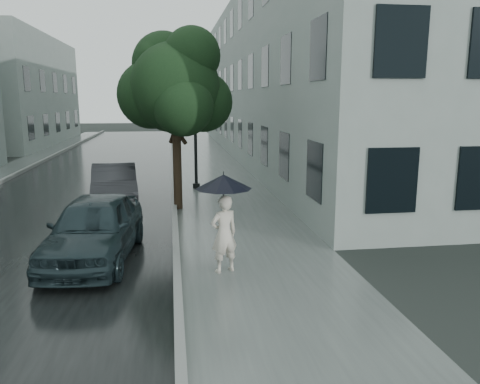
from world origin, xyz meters
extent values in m
plane|color=black|center=(0.00, 0.00, 0.00)|extent=(120.00, 120.00, 0.00)
cube|color=slate|center=(0.25, 12.00, 0.00)|extent=(3.50, 60.00, 0.01)
cube|color=slate|center=(-1.57, 12.00, 0.07)|extent=(0.15, 60.00, 0.15)
cube|color=black|center=(-5.08, 12.00, 0.00)|extent=(6.85, 60.00, 0.00)
cube|color=slate|center=(-8.57, 12.00, 0.07)|extent=(0.15, 60.00, 0.15)
cube|color=gray|center=(5.50, 19.50, 4.50)|extent=(7.00, 36.00, 9.00)
cube|color=black|center=(2.02, 19.50, 4.50)|extent=(0.08, 32.40, 7.20)
cube|color=gray|center=(-13.80, 30.00, 4.00)|extent=(7.00, 18.00, 8.00)
cube|color=black|center=(-10.32, 30.00, 4.00)|extent=(0.08, 16.20, 6.40)
imported|color=beige|center=(-0.63, 0.55, 0.79)|extent=(0.67, 0.55, 1.56)
cylinder|color=black|center=(-0.64, 0.54, 1.35)|extent=(0.02, 0.02, 0.69)
cone|color=black|center=(-0.64, 0.54, 1.84)|extent=(1.36, 1.36, 0.28)
cylinder|color=black|center=(-0.64, 0.54, 2.00)|extent=(0.02, 0.02, 0.08)
cylinder|color=black|center=(-0.64, 0.54, 0.98)|extent=(0.03, 0.03, 0.06)
cylinder|color=#332619|center=(-1.45, 6.21, 1.34)|extent=(0.27, 0.27, 2.69)
sphere|color=#1A3719|center=(-1.45, 6.21, 3.73)|extent=(2.71, 2.71, 2.71)
sphere|color=#1A3719|center=(-0.61, 6.52, 3.31)|extent=(1.87, 1.87, 1.87)
sphere|color=#1A3719|center=(-2.18, 6.63, 3.53)|extent=(2.09, 2.09, 2.09)
sphere|color=#1A3719|center=(-1.25, 5.48, 3.20)|extent=(1.76, 1.76, 1.76)
sphere|color=#1A3719|center=(-1.76, 6.83, 4.46)|extent=(1.98, 1.98, 1.98)
sphere|color=#1A3719|center=(-0.93, 6.01, 4.67)|extent=(1.68, 1.68, 1.68)
cylinder|color=black|center=(-0.70, 9.55, 2.67)|extent=(0.12, 0.12, 5.34)
cylinder|color=black|center=(-0.70, 9.55, 0.10)|extent=(0.28, 0.28, 0.20)
cylinder|color=black|center=(-0.94, 9.49, 5.34)|extent=(0.51, 0.20, 0.08)
sphere|color=silver|center=(-1.23, 9.42, 5.29)|extent=(0.32, 0.32, 0.32)
imported|color=#1A282C|center=(-3.29, 1.68, 0.70)|extent=(2.02, 4.22, 1.39)
imported|color=black|center=(-3.50, 7.22, 0.66)|extent=(1.83, 4.11, 1.31)
camera|label=1|loc=(-1.61, -8.30, 3.42)|focal=35.00mm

